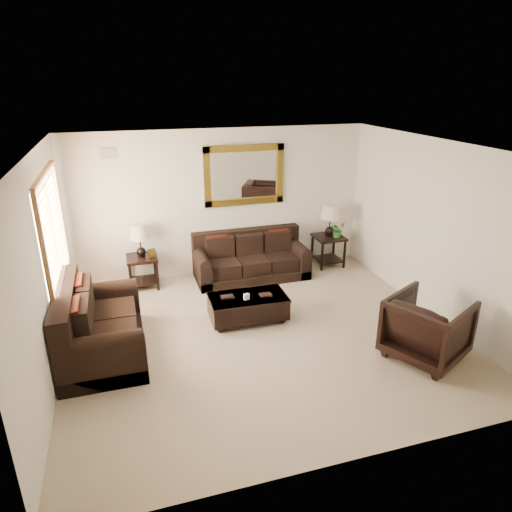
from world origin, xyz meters
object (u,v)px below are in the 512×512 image
object	(u,v)px
end_table_right	(330,227)
coffee_table	(248,305)
sofa	(250,261)
armchair	(428,325)
loveseat	(97,330)
end_table_left	(141,247)

from	to	relation	value
end_table_right	coffee_table	distance (m)	2.79
sofa	end_table_right	size ratio (longest dim) A/B	1.68
armchair	coffee_table	bearing A→B (deg)	23.41
loveseat	armchair	bearing A→B (deg)	-107.75
sofa	end_table_right	distance (m)	1.72
end_table_left	armchair	distance (m)	4.82
end_table_left	coffee_table	bearing A→B (deg)	-49.46
sofa	armchair	xyz separation A→B (m)	(1.50, -3.24, 0.17)
armchair	sofa	bearing A→B (deg)	-2.45
end_table_left	coffee_table	distance (m)	2.30
loveseat	armchair	distance (m)	4.41
end_table_left	coffee_table	world-z (taller)	end_table_left
sofa	loveseat	world-z (taller)	loveseat
loveseat	end_table_right	bearing A→B (deg)	-65.37
coffee_table	armchair	size ratio (longest dim) A/B	1.26
coffee_table	sofa	bearing A→B (deg)	73.69
coffee_table	armchair	world-z (taller)	armchair
sofa	end_table_left	xyz separation A→B (m)	(-1.96, 0.10, 0.45)
end_table_left	end_table_right	distance (m)	3.60
coffee_table	end_table_right	bearing A→B (deg)	39.47
coffee_table	armchair	xyz separation A→B (m)	(2.00, -1.64, 0.22)
loveseat	armchair	world-z (taller)	loveseat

